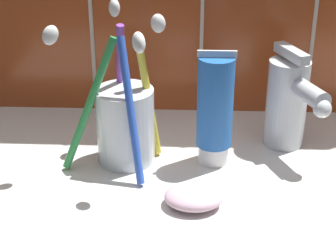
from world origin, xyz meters
TOP-DOWN VIEW (x-y plane):
  - sink_counter at (0.00, 0.00)cm, footprint 60.60×37.37cm
  - toothbrush_cup at (-7.65, 3.40)cm, footprint 13.76×13.20cm
  - toothpaste_tube at (3.01, 3.47)cm, footprint 4.47×4.26cm
  - sink_faucet at (12.44, 8.04)cm, footprint 6.46×10.76cm
  - soap_bar at (0.63, -6.00)cm, footprint 6.30×5.09cm

SIDE VIEW (x-z plane):
  - sink_counter at x=0.00cm, z-range 0.00..2.00cm
  - soap_bar at x=0.63cm, z-range 2.00..4.07cm
  - toothbrush_cup at x=-7.65cm, z-range -2.02..16.98cm
  - sink_faucet at x=12.44cm, z-range 1.80..14.67cm
  - toothpaste_tube at x=3.01cm, z-range 1.93..16.16cm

